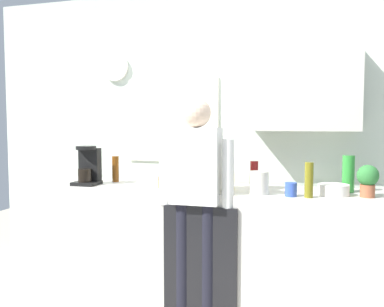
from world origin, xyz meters
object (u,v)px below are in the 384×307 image
(bottle_amber_beer, at_px, (115,169))
(storage_canister, at_px, (259,183))
(dish_soap, at_px, (231,180))
(person_at_sink, at_px, (196,186))
(potted_plant, at_px, (368,179))
(cup_yellow_cup, at_px, (179,183))
(coffee_maker, at_px, (88,167))
(mixing_bowl, at_px, (333,190))
(bottle_clear_soda, at_px, (348,174))
(bottle_dark_sauce, at_px, (217,175))
(bottle_green_wine, at_px, (214,170))
(bottle_olive_oil, at_px, (309,180))
(bottle_red_vinegar, at_px, (254,175))
(cup_terracotta_mug, at_px, (163,182))
(cup_blue_mug, at_px, (291,190))

(bottle_amber_beer, relative_size, storage_canister, 1.35)
(dish_soap, distance_m, person_at_sink, 0.32)
(bottle_amber_beer, height_order, person_at_sink, person_at_sink)
(potted_plant, bearing_deg, cup_yellow_cup, 179.83)
(coffee_maker, relative_size, person_at_sink, 0.21)
(mixing_bowl, relative_size, person_at_sink, 0.14)
(bottle_clear_soda, distance_m, cup_yellow_cup, 1.30)
(bottle_dark_sauce, height_order, dish_soap, same)
(coffee_maker, relative_size, bottle_green_wine, 1.10)
(bottle_olive_oil, bearing_deg, storage_canister, 173.37)
(cup_yellow_cup, relative_size, mixing_bowl, 0.39)
(bottle_olive_oil, bearing_deg, bottle_clear_soda, 48.85)
(bottle_red_vinegar, height_order, potted_plant, potted_plant)
(bottle_dark_sauce, distance_m, mixing_bowl, 0.95)
(coffee_maker, height_order, bottle_olive_oil, coffee_maker)
(coffee_maker, distance_m, bottle_green_wine, 1.09)
(coffee_maker, distance_m, potted_plant, 2.21)
(person_at_sink, bearing_deg, potted_plant, 18.46)
(mixing_bowl, xyz_separation_m, dish_soap, (-0.76, 0.01, 0.04))
(coffee_maker, xyz_separation_m, person_at_sink, (1.01, -0.19, -0.09))
(storage_canister, bearing_deg, bottle_clear_soda, 24.03)
(bottle_olive_oil, xyz_separation_m, potted_plant, (0.40, 0.13, 0.01))
(bottle_clear_soda, bearing_deg, coffee_maker, -174.52)
(cup_yellow_cup, bearing_deg, bottle_red_vinegar, 17.19)
(storage_canister, bearing_deg, dish_soap, 152.31)
(bottle_red_vinegar, distance_m, cup_yellow_cup, 0.61)
(bottle_amber_beer, distance_m, potted_plant, 2.07)
(bottle_dark_sauce, relative_size, dish_soap, 1.00)
(bottle_olive_oil, height_order, bottle_clear_soda, bottle_clear_soda)
(coffee_maker, distance_m, storage_canister, 1.46)
(bottle_clear_soda, height_order, potted_plant, bottle_clear_soda)
(bottle_dark_sauce, bearing_deg, bottle_clear_soda, -3.21)
(bottle_dark_sauce, height_order, person_at_sink, person_at_sink)
(bottle_olive_oil, xyz_separation_m, person_at_sink, (-0.80, -0.06, -0.07))
(bottle_olive_oil, relative_size, cup_yellow_cup, 2.94)
(bottle_clear_soda, bearing_deg, bottle_dark_sauce, 176.79)
(mixing_bowl, bearing_deg, bottle_olive_oil, -138.19)
(dish_soap, height_order, storage_canister, dish_soap)
(cup_yellow_cup, distance_m, dish_soap, 0.42)
(cup_terracotta_mug, distance_m, potted_plant, 1.53)
(cup_yellow_cup, distance_m, cup_terracotta_mug, 0.13)
(cup_blue_mug, height_order, storage_canister, storage_canister)
(bottle_green_wine, distance_m, bottle_dark_sauce, 0.22)
(bottle_dark_sauce, distance_m, storage_canister, 0.52)
(cup_yellow_cup, xyz_separation_m, dish_soap, (0.42, 0.03, 0.04))
(bottle_clear_soda, relative_size, cup_yellow_cup, 3.29)
(mixing_bowl, height_order, person_at_sink, person_at_sink)
(bottle_red_vinegar, xyz_separation_m, dish_soap, (-0.16, -0.15, -0.03))
(bottle_olive_oil, relative_size, bottle_red_vinegar, 1.14)
(bottle_red_vinegar, distance_m, dish_soap, 0.22)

